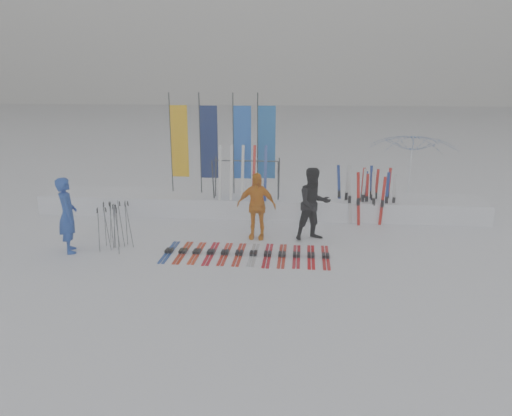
# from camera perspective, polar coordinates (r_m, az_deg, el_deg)

# --- Properties ---
(ground) EXTENTS (120.00, 120.00, 0.00)m
(ground) POSITION_cam_1_polar(r_m,az_deg,el_deg) (11.75, -1.73, -6.73)
(ground) COLOR white
(ground) RESTS_ON ground
(snow_bank) EXTENTS (14.00, 1.60, 0.60)m
(snow_bank) POSITION_cam_1_polar(r_m,az_deg,el_deg) (16.01, 0.31, 0.40)
(snow_bank) COLOR white
(snow_bank) RESTS_ON ground
(person_blue) EXTENTS (0.74, 0.84, 1.92)m
(person_blue) POSITION_cam_1_polar(r_m,az_deg,el_deg) (13.28, -20.75, -0.77)
(person_blue) COLOR #1C41A6
(person_blue) RESTS_ON ground
(person_black) EXTENTS (1.18, 1.08, 1.98)m
(person_black) POSITION_cam_1_polar(r_m,az_deg,el_deg) (13.44, 6.61, 0.44)
(person_black) COLOR black
(person_black) RESTS_ON ground
(person_yellow) EXTENTS (1.10, 0.54, 1.82)m
(person_yellow) POSITION_cam_1_polar(r_m,az_deg,el_deg) (13.48, 0.04, 0.25)
(person_yellow) COLOR orange
(person_yellow) RESTS_ON ground
(tent_canopy) EXTENTS (3.05, 3.10, 2.57)m
(tent_canopy) POSITION_cam_1_polar(r_m,az_deg,el_deg) (16.95, 17.23, 3.96)
(tent_canopy) COLOR white
(tent_canopy) RESTS_ON ground
(ski_row) EXTENTS (4.10, 1.70, 0.07)m
(ski_row) POSITION_cam_1_polar(r_m,az_deg,el_deg) (12.48, -1.05, -5.23)
(ski_row) COLOR navy
(ski_row) RESTS_ON ground
(pole_cluster) EXTENTS (0.76, 0.82, 1.26)m
(pole_cluster) POSITION_cam_1_polar(r_m,az_deg,el_deg) (13.29, -15.86, -1.96)
(pole_cluster) COLOR #595B60
(pole_cluster) RESTS_ON ground
(feather_flags) EXTENTS (3.40, 0.15, 3.20)m
(feather_flags) POSITION_cam_1_polar(r_m,az_deg,el_deg) (16.05, -3.76, 7.49)
(feather_flags) COLOR #383A3F
(feather_flags) RESTS_ON ground
(ski_rack) EXTENTS (2.04, 0.80, 1.23)m
(ski_rack) POSITION_cam_1_polar(r_m,az_deg,el_deg) (15.41, -1.12, 3.95)
(ski_rack) COLOR #383A3F
(ski_rack) RESTS_ON ground
(upright_skis) EXTENTS (1.69, 1.05, 1.69)m
(upright_skis) POSITION_cam_1_polar(r_m,az_deg,el_deg) (15.52, 12.67, 1.39)
(upright_skis) COLOR red
(upright_skis) RESTS_ON ground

